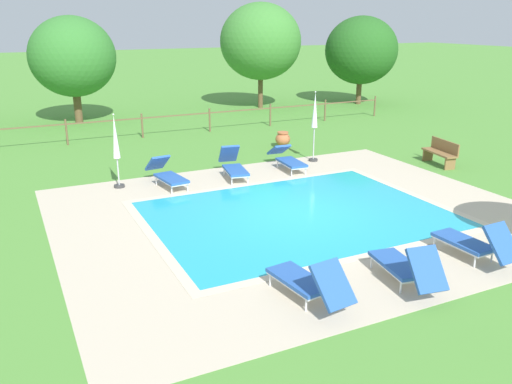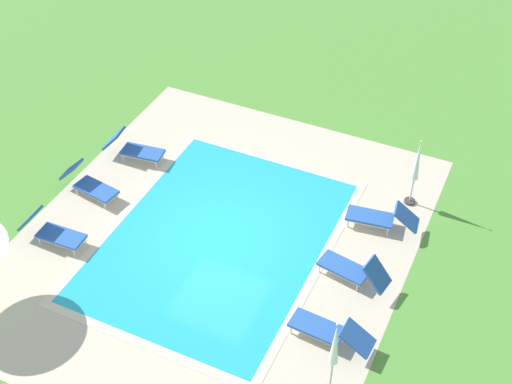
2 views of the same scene
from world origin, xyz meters
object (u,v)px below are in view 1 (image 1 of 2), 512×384
tree_east_mid (361,50)px  patio_umbrella_closed_row_mid_west (315,118)px  sun_lounger_north_near_steps (234,166)px  sun_lounger_north_end (308,281)px  sun_lounger_south_mid (406,266)px  tree_far_west (73,57)px  sun_lounger_north_mid (474,243)px  sun_lounger_south_near_corner (167,174)px  wooden_bench_lawn_side (441,152)px  terracotta_urn_near_fence (283,139)px  tree_west_mid (261,42)px  sun_lounger_north_far (288,159)px  patio_umbrella_closed_row_mid_east (116,144)px

tree_east_mid → patio_umbrella_closed_row_mid_west: bearing=-132.8°
sun_lounger_north_near_steps → sun_lounger_north_end: size_ratio=1.00×
sun_lounger_south_mid → tree_far_west: (-3.11, 20.18, 2.75)m
sun_lounger_north_mid → tree_east_mid: size_ratio=0.37×
sun_lounger_north_mid → patio_umbrella_closed_row_mid_west: patio_umbrella_closed_row_mid_west is taller
sun_lounger_south_near_corner → wooden_bench_lawn_side: size_ratio=1.32×
sun_lounger_north_near_steps → sun_lounger_north_mid: sun_lounger_north_mid is taller
sun_lounger_north_mid → terracotta_urn_near_fence: size_ratio=2.99×
sun_lounger_north_near_steps → wooden_bench_lawn_side: 7.32m
terracotta_urn_near_fence → tree_west_mid: tree_west_mid is taller
sun_lounger_north_near_steps → sun_lounger_north_mid: size_ratio=1.03×
patio_umbrella_closed_row_mid_west → tree_far_west: 13.25m
sun_lounger_north_mid → terracotta_urn_near_fence: bearing=83.1°
tree_far_west → sun_lounger_north_near_steps: bearing=-75.8°
sun_lounger_north_far → tree_east_mid: tree_east_mid is taller
sun_lounger_south_near_corner → tree_east_mid: (15.15, 10.95, 2.74)m
patio_umbrella_closed_row_mid_west → patio_umbrella_closed_row_mid_east: size_ratio=1.11×
sun_lounger_north_end → sun_lounger_north_near_steps: bearing=76.0°
wooden_bench_lawn_side → sun_lounger_north_mid: bearing=-129.4°
patio_umbrella_closed_row_mid_east → tree_west_mid: bearing=48.0°
sun_lounger_north_mid → sun_lounger_north_end: (-4.04, 0.04, -0.00)m
sun_lounger_north_mid → wooden_bench_lawn_side: sun_lounger_north_mid is taller
sun_lounger_north_far → sun_lounger_north_end: sun_lounger_north_end is taller
sun_lounger_north_near_steps → patio_umbrella_closed_row_mid_west: bearing=10.7°
sun_lounger_north_far → patio_umbrella_closed_row_mid_east: (-5.59, 0.44, 0.98)m
patio_umbrella_closed_row_mid_east → sun_lounger_north_far: bearing=-4.5°
sun_lounger_north_end → terracotta_urn_near_fence: (5.34, 10.73, -0.04)m
patio_umbrella_closed_row_mid_west → patio_umbrella_closed_row_mid_east: (-6.95, -0.11, -0.23)m
sun_lounger_north_end → sun_lounger_south_near_corner: size_ratio=0.96×
sun_lounger_north_near_steps → tree_west_mid: 14.55m
sun_lounger_north_near_steps → tree_far_west: bearing=104.2°
sun_lounger_north_mid → patio_umbrella_closed_row_mid_west: (1.30, 8.47, 1.18)m
sun_lounger_north_far → sun_lounger_south_near_corner: bearing=-179.2°
patio_umbrella_closed_row_mid_west → wooden_bench_lawn_side: patio_umbrella_closed_row_mid_west is taller
tree_west_mid → tree_east_mid: 6.09m
patio_umbrella_closed_row_mid_west → tree_east_mid: tree_east_mid is taller
tree_far_west → patio_umbrella_closed_row_mid_west: bearing=-60.6°
sun_lounger_north_far → tree_east_mid: size_ratio=0.41×
sun_lounger_north_mid → patio_umbrella_closed_row_mid_west: size_ratio=0.76×
sun_lounger_north_mid → sun_lounger_north_end: sun_lounger_north_mid is taller
sun_lounger_south_near_corner → terracotta_urn_near_fence: 6.30m
terracotta_urn_near_fence → tree_far_west: size_ratio=0.13×
sun_lounger_north_end → sun_lounger_south_mid: 2.01m
sun_lounger_north_mid → tree_east_mid: bearing=60.0°
sun_lounger_south_mid → sun_lounger_north_near_steps: bearing=90.3°
sun_lounger_south_mid → tree_west_mid: size_ratio=0.34×
sun_lounger_south_near_corner → tree_west_mid: bearing=53.0°
sun_lounger_north_far → sun_lounger_south_near_corner: 4.22m
sun_lounger_north_near_steps → sun_lounger_north_mid: bearing=-75.0°
sun_lounger_north_end → tree_west_mid: tree_west_mid is taller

